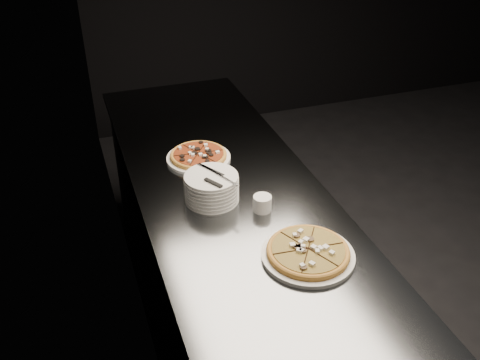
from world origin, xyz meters
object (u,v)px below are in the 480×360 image
object	(u,v)px
pizza_tomato	(199,156)
counter	(235,281)
ramekin	(262,203)
cutlery	(214,177)
plate_stack	(211,188)
pizza_mushroom	(308,252)

from	to	relation	value
pizza_tomato	counter	bearing A→B (deg)	-80.38
ramekin	cutlery	bearing A→B (deg)	142.67
plate_stack	pizza_mushroom	bearing A→B (deg)	-64.65
counter	plate_stack	bearing A→B (deg)	177.31
counter	plate_stack	world-z (taller)	plate_stack
pizza_mushroom	pizza_tomato	size ratio (longest dim) A/B	1.12
plate_stack	ramekin	xyz separation A→B (m)	(0.16, -0.13, -0.02)
pizza_tomato	cutlery	size ratio (longest dim) A/B	1.30
pizza_mushroom	cutlery	size ratio (longest dim) A/B	1.46
pizza_mushroom	cutlery	bearing A→B (deg)	115.26
pizza_tomato	plate_stack	distance (m)	0.33
plate_stack	ramekin	distance (m)	0.21
counter	pizza_tomato	size ratio (longest dim) A/B	8.58
cutlery	plate_stack	bearing A→B (deg)	87.38
counter	cutlery	bearing A→B (deg)	-171.81
pizza_mushroom	pizza_tomato	distance (m)	0.78
counter	pizza_tomato	world-z (taller)	pizza_tomato
pizza_mushroom	cutlery	xyz separation A→B (m)	(-0.20, 0.42, 0.09)
counter	cutlery	xyz separation A→B (m)	(-0.08, -0.01, 0.57)
counter	pizza_mushroom	xyz separation A→B (m)	(0.12, -0.44, 0.48)
pizza_mushroom	ramekin	world-z (taller)	ramekin
cutlery	counter	bearing A→B (deg)	-22.05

